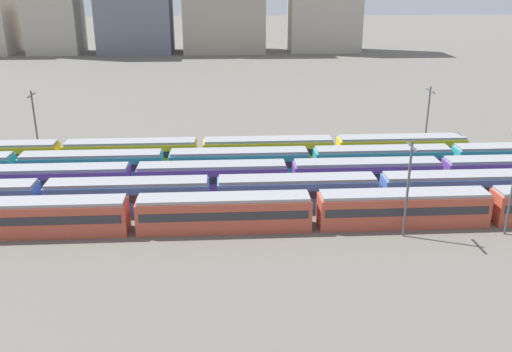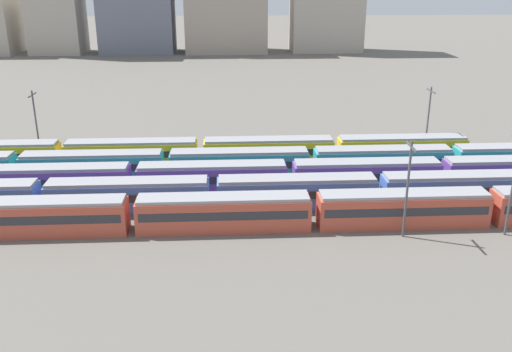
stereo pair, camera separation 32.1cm
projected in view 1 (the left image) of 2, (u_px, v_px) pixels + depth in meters
The scene contains 10 objects.
train_track_0 at pixel (224, 212), 57.37m from camera, with size 93.60×3.06×3.75m.
train_track_1 at pixel (297, 192), 62.70m from camera, with size 93.60×3.06×3.75m.
train_track_2 at pixel (212, 178), 67.03m from camera, with size 93.60×3.06×3.75m.
train_track_3 at pixel (239, 164), 72.10m from camera, with size 93.60×3.06×3.75m.
train_track_4 at pixel (200, 152), 76.68m from camera, with size 74.70×3.06×3.75m.
catenary_pole_1 at pixel (427, 118), 79.85m from camera, with size 0.24×3.20×10.15m.
catenary_pole_2 at pixel (408, 185), 54.57m from camera, with size 0.24×3.20×10.16m.
catenary_pole_3 at pixel (35, 123), 77.01m from camera, with size 0.24×3.20×10.17m.
distant_building_2 at pixel (134, 6), 181.81m from camera, with size 24.06×16.00×30.27m, color slate.
distant_building_3 at pixel (224, 3), 183.23m from camera, with size 26.81×17.47×31.65m, color #A89989.
Camera 1 is at (27.21, -52.64, 25.25)m, focal length 38.81 mm.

